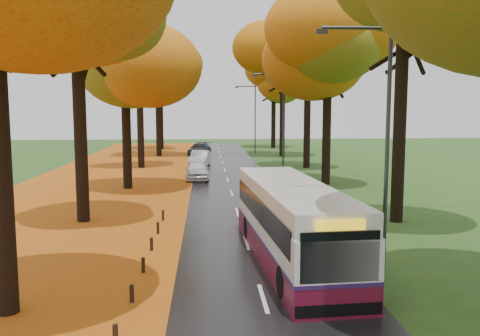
{
  "coord_description": "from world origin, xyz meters",
  "views": [
    {
      "loc": [
        -1.58,
        -7.85,
        5.45
      ],
      "look_at": [
        0.0,
        15.92,
        2.6
      ],
      "focal_mm": 38.0,
      "sensor_mm": 36.0,
      "label": 1
    }
  ],
  "objects": [
    {
      "name": "leaf_drift",
      "position": [
        -3.05,
        25.0,
        0.04
      ],
      "size": [
        0.9,
        90.0,
        0.01
      ],
      "primitive_type": "cube",
      "color": "#B65D12",
      "rests_on": "road"
    },
    {
      "name": "car_dark",
      "position": [
        -2.35,
        50.04,
        0.72
      ],
      "size": [
        2.98,
        5.01,
        1.36
      ],
      "primitive_type": "imported",
      "rotation": [
        0.0,
        0.0,
        -0.24
      ],
      "color": "black",
      "rests_on": "road"
    },
    {
      "name": "car_silver",
      "position": [
        -2.17,
        38.5,
        0.78
      ],
      "size": [
        2.1,
        4.63,
        1.47
      ],
      "primitive_type": "imported",
      "rotation": [
        0.0,
        0.0,
        -0.12
      ],
      "color": "#9C9FA3",
      "rests_on": "road"
    },
    {
      "name": "trees_left",
      "position": [
        -7.18,
        27.06,
        9.53
      ],
      "size": [
        9.2,
        74.0,
        13.88
      ],
      "color": "black",
      "rests_on": "ground"
    },
    {
      "name": "streetlamp_mid",
      "position": [
        3.95,
        30.0,
        4.71
      ],
      "size": [
        2.45,
        0.18,
        8.0
      ],
      "color": "#333538",
      "rests_on": "ground"
    },
    {
      "name": "car_white",
      "position": [
        -2.29,
        30.21,
        0.75
      ],
      "size": [
        1.83,
        4.24,
        1.43
      ],
      "primitive_type": "imported",
      "rotation": [
        0.0,
        0.0,
        0.03
      ],
      "color": "white",
      "rests_on": "road"
    },
    {
      "name": "centre_line",
      "position": [
        0.0,
        25.0,
        0.04
      ],
      "size": [
        0.12,
        90.0,
        0.01
      ],
      "primitive_type": "cube",
      "color": "silver",
      "rests_on": "road"
    },
    {
      "name": "bollard_row",
      "position": [
        -3.7,
        4.7,
        0.26
      ],
      "size": [
        0.11,
        23.51,
        0.52
      ],
      "color": "black",
      "rests_on": "ground"
    },
    {
      "name": "streetlamp_near",
      "position": [
        3.95,
        8.0,
        4.71
      ],
      "size": [
        2.45,
        0.18,
        8.0
      ],
      "color": "#333538",
      "rests_on": "ground"
    },
    {
      "name": "trees_right",
      "position": [
        7.19,
        26.91,
        9.69
      ],
      "size": [
        9.3,
        74.2,
        13.96
      ],
      "color": "black",
      "rests_on": "ground"
    },
    {
      "name": "leaf_verge",
      "position": [
        -9.0,
        25.0,
        0.01
      ],
      "size": [
        12.0,
        90.0,
        0.02
      ],
      "primitive_type": "cube",
      "color": "#94420D",
      "rests_on": "ground"
    },
    {
      "name": "bus",
      "position": [
        1.4,
        9.54,
        1.48
      ],
      "size": [
        3.11,
        10.56,
        2.74
      ],
      "rotation": [
        0.0,
        0.0,
        0.07
      ],
      "color": "#580D24",
      "rests_on": "road"
    },
    {
      "name": "road",
      "position": [
        0.0,
        25.0,
        0.02
      ],
      "size": [
        6.5,
        90.0,
        0.04
      ],
      "primitive_type": "cube",
      "color": "black",
      "rests_on": "ground"
    },
    {
      "name": "streetlamp_far",
      "position": [
        3.95,
        52.0,
        4.71
      ],
      "size": [
        2.45,
        0.18,
        8.0
      ],
      "color": "#333538",
      "rests_on": "ground"
    }
  ]
}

